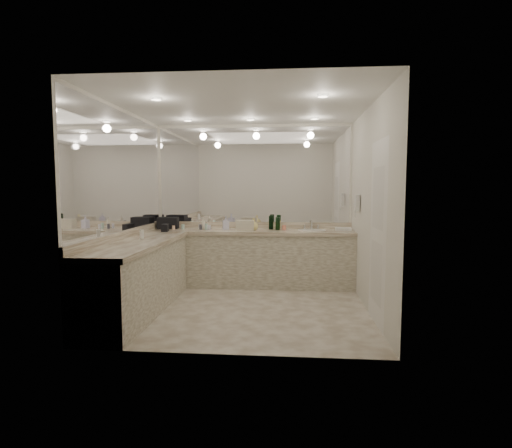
# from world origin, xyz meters

# --- Properties ---
(floor) EXTENTS (3.20, 3.20, 0.00)m
(floor) POSITION_xyz_m (0.00, 0.00, 0.00)
(floor) COLOR beige
(floor) RESTS_ON ground
(ceiling) EXTENTS (3.20, 3.20, 0.00)m
(ceiling) POSITION_xyz_m (0.00, 0.00, 2.60)
(ceiling) COLOR white
(ceiling) RESTS_ON floor
(wall_back) EXTENTS (3.20, 0.02, 2.60)m
(wall_back) POSITION_xyz_m (0.00, 1.50, 1.30)
(wall_back) COLOR silver
(wall_back) RESTS_ON floor
(wall_left) EXTENTS (0.02, 3.00, 2.60)m
(wall_left) POSITION_xyz_m (-1.60, 0.00, 1.30)
(wall_left) COLOR silver
(wall_left) RESTS_ON floor
(wall_right) EXTENTS (0.02, 3.00, 2.60)m
(wall_right) POSITION_xyz_m (1.60, 0.00, 1.30)
(wall_right) COLOR silver
(wall_right) RESTS_ON floor
(vanity_back_base) EXTENTS (3.20, 0.60, 0.84)m
(vanity_back_base) POSITION_xyz_m (0.00, 1.20, 0.42)
(vanity_back_base) COLOR beige
(vanity_back_base) RESTS_ON floor
(vanity_back_top) EXTENTS (3.20, 0.64, 0.06)m
(vanity_back_top) POSITION_xyz_m (0.00, 1.19, 0.87)
(vanity_back_top) COLOR beige
(vanity_back_top) RESTS_ON vanity_back_base
(vanity_left_base) EXTENTS (0.60, 2.40, 0.84)m
(vanity_left_base) POSITION_xyz_m (-1.30, -0.30, 0.42)
(vanity_left_base) COLOR beige
(vanity_left_base) RESTS_ON floor
(vanity_left_top) EXTENTS (0.64, 2.42, 0.06)m
(vanity_left_top) POSITION_xyz_m (-1.29, -0.30, 0.87)
(vanity_left_top) COLOR beige
(vanity_left_top) RESTS_ON vanity_left_base
(backsplash_back) EXTENTS (3.20, 0.04, 0.10)m
(backsplash_back) POSITION_xyz_m (0.00, 1.48, 0.95)
(backsplash_back) COLOR beige
(backsplash_back) RESTS_ON vanity_back_top
(backsplash_left) EXTENTS (0.04, 3.00, 0.10)m
(backsplash_left) POSITION_xyz_m (-1.58, 0.00, 0.95)
(backsplash_left) COLOR beige
(backsplash_left) RESTS_ON vanity_left_top
(mirror_back) EXTENTS (3.12, 0.01, 1.55)m
(mirror_back) POSITION_xyz_m (0.00, 1.49, 1.77)
(mirror_back) COLOR white
(mirror_back) RESTS_ON wall_back
(mirror_left) EXTENTS (0.01, 2.92, 1.55)m
(mirror_left) POSITION_xyz_m (-1.59, 0.00, 1.77)
(mirror_left) COLOR white
(mirror_left) RESTS_ON wall_left
(sink) EXTENTS (0.44, 0.44, 0.03)m
(sink) POSITION_xyz_m (0.95, 1.20, 0.90)
(sink) COLOR white
(sink) RESTS_ON vanity_back_top
(faucet) EXTENTS (0.24, 0.16, 0.14)m
(faucet) POSITION_xyz_m (0.95, 1.41, 0.97)
(faucet) COLOR silver
(faucet) RESTS_ON vanity_back_top
(wall_phone) EXTENTS (0.06, 0.10, 0.24)m
(wall_phone) POSITION_xyz_m (1.56, 0.70, 1.35)
(wall_phone) COLOR white
(wall_phone) RESTS_ON wall_right
(door) EXTENTS (0.02, 0.82, 2.10)m
(door) POSITION_xyz_m (1.59, -0.50, 1.05)
(door) COLOR white
(door) RESTS_ON wall_right
(black_toiletry_bag) EXTENTS (0.34, 0.23, 0.18)m
(black_toiletry_bag) POSITION_xyz_m (-1.38, 1.22, 0.99)
(black_toiletry_bag) COLOR black
(black_toiletry_bag) RESTS_ON vanity_back_top
(black_bag_spill) EXTENTS (0.12, 0.21, 0.11)m
(black_bag_spill) POSITION_xyz_m (-1.30, 0.83, 0.96)
(black_bag_spill) COLOR black
(black_bag_spill) RESTS_ON vanity_left_top
(cream_cosmetic_case) EXTENTS (0.28, 0.17, 0.16)m
(cream_cosmetic_case) POSITION_xyz_m (-0.10, 1.16, 0.98)
(cream_cosmetic_case) COLOR beige
(cream_cosmetic_case) RESTS_ON vanity_back_top
(hand_towel) EXTENTS (0.25, 0.18, 0.04)m
(hand_towel) POSITION_xyz_m (1.44, 1.24, 0.92)
(hand_towel) COLOR white
(hand_towel) RESTS_ON vanity_back_top
(lotion_left) EXTENTS (0.05, 0.05, 0.12)m
(lotion_left) POSITION_xyz_m (-1.30, -0.14, 0.96)
(lotion_left) COLOR white
(lotion_left) RESTS_ON vanity_left_top
(soap_bottle_a) EXTENTS (0.09, 0.09, 0.19)m
(soap_bottle_a) POSITION_xyz_m (-0.79, 1.23, 0.99)
(soap_bottle_a) COLOR white
(soap_bottle_a) RESTS_ON vanity_back_top
(soap_bottle_b) EXTENTS (0.12, 0.12, 0.22)m
(soap_bottle_b) POSITION_xyz_m (-0.42, 1.19, 1.01)
(soap_bottle_b) COLOR silver
(soap_bottle_b) RESTS_ON vanity_back_top
(soap_bottle_c) EXTENTS (0.18, 0.18, 0.19)m
(soap_bottle_c) POSITION_xyz_m (0.03, 1.17, 1.00)
(soap_bottle_c) COLOR #FFEC90
(soap_bottle_c) RESTS_ON vanity_back_top
(green_bottle_0) EXTENTS (0.07, 0.07, 0.21)m
(green_bottle_0) POSITION_xyz_m (0.30, 1.28, 1.01)
(green_bottle_0) COLOR #11421C
(green_bottle_0) RESTS_ON vanity_back_top
(green_bottle_1) EXTENTS (0.07, 0.07, 0.20)m
(green_bottle_1) POSITION_xyz_m (0.41, 1.21, 1.00)
(green_bottle_1) COLOR #11421C
(green_bottle_1) RESTS_ON vanity_back_top
(green_bottle_2) EXTENTS (0.07, 0.07, 0.22)m
(green_bottle_2) POSITION_xyz_m (0.30, 1.32, 1.01)
(green_bottle_2) COLOR #11421C
(green_bottle_2) RESTS_ON vanity_back_top
(amenity_bottle_0) EXTENTS (0.05, 0.05, 0.08)m
(amenity_bottle_0) POSITION_xyz_m (-1.12, 1.19, 0.94)
(amenity_bottle_0) COLOR silver
(amenity_bottle_0) RESTS_ON vanity_back_top
(amenity_bottle_1) EXTENTS (0.06, 0.06, 0.08)m
(amenity_bottle_1) POSITION_xyz_m (0.51, 1.22, 0.94)
(amenity_bottle_1) COLOR #E57F66
(amenity_bottle_1) RESTS_ON vanity_back_top
(amenity_bottle_2) EXTENTS (0.05, 0.05, 0.10)m
(amenity_bottle_2) POSITION_xyz_m (-0.73, 1.15, 0.95)
(amenity_bottle_2) COLOR silver
(amenity_bottle_2) RESTS_ON vanity_back_top
(amenity_bottle_3) EXTENTS (0.04, 0.04, 0.08)m
(amenity_bottle_3) POSITION_xyz_m (-0.82, 1.16, 0.94)
(amenity_bottle_3) COLOR #3F3F4C
(amenity_bottle_3) RESTS_ON vanity_back_top
(amenity_bottle_4) EXTENTS (0.04, 0.04, 0.08)m
(amenity_bottle_4) POSITION_xyz_m (-0.86, 1.26, 0.94)
(amenity_bottle_4) COLOR silver
(amenity_bottle_4) RESTS_ON vanity_back_top
(amenity_bottle_5) EXTENTS (0.04, 0.04, 0.07)m
(amenity_bottle_5) POSITION_xyz_m (-0.02, 1.27, 0.93)
(amenity_bottle_5) COLOR #E57F66
(amenity_bottle_5) RESTS_ON vanity_back_top
(amenity_bottle_6) EXTENTS (0.05, 0.05, 0.07)m
(amenity_bottle_6) POSITION_xyz_m (-1.25, 1.12, 0.93)
(amenity_bottle_6) COLOR #E0B28C
(amenity_bottle_6) RESTS_ON vanity_back_top
(amenity_bottle_7) EXTENTS (0.06, 0.06, 0.08)m
(amenity_bottle_7) POSITION_xyz_m (-0.69, 1.16, 0.94)
(amenity_bottle_7) COLOR silver
(amenity_bottle_7) RESTS_ON vanity_back_top
(amenity_bottle_8) EXTENTS (0.05, 0.05, 0.11)m
(amenity_bottle_8) POSITION_xyz_m (0.42, 1.28, 0.95)
(amenity_bottle_8) COLOR #F2D84C
(amenity_bottle_8) RESTS_ON vanity_back_top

